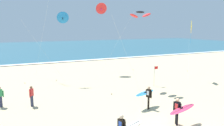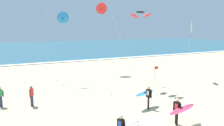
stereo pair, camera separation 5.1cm
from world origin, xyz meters
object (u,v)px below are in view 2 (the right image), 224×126
object	(u,v)px
surfer_lead	(180,109)
bystander_red_top	(32,96)
kite_delta_scarlet_near	(102,9)
bystander_green_top	(0,97)
surfer_trailing	(147,95)
lifeguard_flag	(155,74)
kite_arc_charcoal_low	(140,14)
kite_diamond_golden_far	(191,28)
kite_delta_cobalt_high	(63,18)

from	to	relation	value
surfer_lead	bystander_red_top	bearing A→B (deg)	137.00
kite_delta_scarlet_near	bystander_green_top	xyz separation A→B (m)	(-11.88, -8.81, -7.57)
surfer_trailing	bystander_red_top	world-z (taller)	surfer_trailing
bystander_green_top	bystander_red_top	world-z (taller)	same
surfer_trailing	lifeguard_flag	distance (m)	6.44
kite_delta_scarlet_near	kite_arc_charcoal_low	bearing A→B (deg)	-87.99
kite_diamond_golden_far	kite_arc_charcoal_low	size ratio (longest dim) A/B	0.90
kite_diamond_golden_far	lifeguard_flag	size ratio (longest dim) A/B	3.21
kite_delta_scarlet_near	lifeguard_flag	size ratio (longest dim) A/B	4.34
kite_arc_charcoal_low	bystander_green_top	xyz separation A→B (m)	(-12.19, 0.01, -6.35)
kite_diamond_golden_far	kite_arc_charcoal_low	bearing A→B (deg)	-173.99
surfer_trailing	lifeguard_flag	xyz separation A→B (m)	(4.25, 4.83, 0.22)
kite_diamond_golden_far	kite_delta_cobalt_high	bearing A→B (deg)	160.84
surfer_lead	kite_diamond_golden_far	distance (m)	13.89
surfer_lead	lifeguard_flag	world-z (taller)	lifeguard_flag
kite_delta_scarlet_near	kite_delta_cobalt_high	bearing A→B (deg)	-149.77
bystander_green_top	bystander_red_top	bearing A→B (deg)	-21.01
surfer_lead	bystander_green_top	distance (m)	12.89
surfer_lead	kite_delta_scarlet_near	size ratio (longest dim) A/B	0.28
surfer_trailing	surfer_lead	bearing A→B (deg)	-87.63
bystander_green_top	lifeguard_flag	size ratio (longest dim) A/B	0.76
kite_delta_scarlet_near	surfer_lead	bearing A→B (deg)	-96.39
lifeguard_flag	kite_delta_cobalt_high	bearing A→B (deg)	145.85
bystander_red_top	lifeguard_flag	world-z (taller)	lifeguard_flag
kite_delta_scarlet_near	bystander_red_top	size ratio (longest dim) A/B	5.74
bystander_green_top	bystander_red_top	xyz separation A→B (m)	(2.14, -0.82, 0.00)
kite_arc_charcoal_low	lifeguard_flag	bearing A→B (deg)	-0.22
kite_diamond_golden_far	kite_arc_charcoal_low	distance (m)	7.46
kite_diamond_golden_far	bystander_green_top	world-z (taller)	kite_diamond_golden_far
kite_delta_cobalt_high	lifeguard_flag	xyz separation A→B (m)	(8.02, -5.44, -5.72)
kite_delta_cobalt_high	kite_arc_charcoal_low	size ratio (longest dim) A/B	1.02
kite_diamond_golden_far	bystander_red_top	distance (m)	18.15
kite_delta_scarlet_near	kite_delta_cobalt_high	size ratio (longest dim) A/B	1.19
surfer_lead	kite_delta_cobalt_high	size ratio (longest dim) A/B	0.34
surfer_lead	kite_delta_scarlet_near	xyz separation A→B (m)	(1.90, 16.95, 7.33)
kite_delta_scarlet_near	kite_delta_cobalt_high	distance (m)	6.86
surfer_lead	lifeguard_flag	size ratio (longest dim) A/B	1.22
kite_arc_charcoal_low	bystander_green_top	distance (m)	13.75
surfer_trailing	kite_arc_charcoal_low	distance (m)	8.14
kite_delta_scarlet_near	bystander_red_top	xyz separation A→B (m)	(-9.74, -9.63, -7.57)
kite_arc_charcoal_low	kite_diamond_golden_far	bearing A→B (deg)	6.01
kite_arc_charcoal_low	bystander_green_top	size ratio (longest dim) A/B	4.71
kite_delta_scarlet_near	kite_diamond_golden_far	bearing A→B (deg)	-46.55
kite_delta_scarlet_near	surfer_trailing	bearing A→B (deg)	-98.47
kite_delta_scarlet_near	kite_arc_charcoal_low	size ratio (longest dim) A/B	1.22
surfer_trailing	kite_diamond_golden_far	size ratio (longest dim) A/B	0.30
surfer_lead	bystander_green_top	bearing A→B (deg)	140.82
kite_diamond_golden_far	bystander_green_top	size ratio (longest dim) A/B	4.24
surfer_trailing	kite_arc_charcoal_low	bearing A→B (deg)	64.16
bystander_red_top	surfer_trailing	bearing A→B (deg)	-27.53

